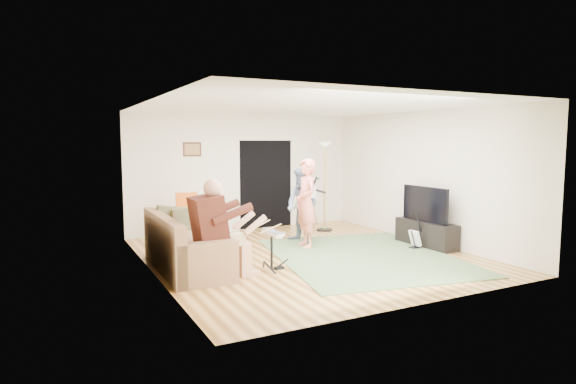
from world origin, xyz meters
The scene contains 19 objects.
floor centered at (0.00, 0.00, 0.00)m, with size 6.00×6.00×0.00m, color brown.
walls centered at (0.00, 0.00, 1.35)m, with size 5.50×6.00×2.70m, color beige, non-canonical shape.
ceiling centered at (0.00, 0.00, 2.70)m, with size 6.00×6.00×0.00m, color white.
window_blinds centered at (-2.74, 0.20, 1.55)m, with size 2.05×2.05×0.00m, color brown.
doorway centered at (0.55, 2.99, 1.05)m, with size 2.10×2.10×0.00m, color black.
picture_frame centered at (-1.25, 2.99, 1.90)m, with size 0.42×0.03×0.32m, color #3F2314.
area_rug centered at (0.87, -0.56, 0.01)m, with size 3.04×3.81×0.02m, color #4D6A40.
sofa centered at (-2.30, 0.03, 0.30)m, with size 0.93×2.25×0.91m.
drummer centered at (-1.85, -0.62, 0.59)m, with size 0.99×0.55×1.52m.
drum_kit centered at (-1.00, -0.62, 0.29)m, with size 0.36×0.64×0.66m.
singer centered at (0.33, 0.61, 0.87)m, with size 0.64×0.42×1.74m, color #FB806D.
microphone centered at (0.53, 0.61, 1.30)m, with size 0.06×0.06×0.24m, color black, non-canonical shape.
guitarist centered at (0.49, 1.04, 0.77)m, with size 0.75×0.58×1.54m, color #6D83A0.
guitar_held centered at (0.69, 1.04, 1.05)m, with size 0.12×0.60×0.26m, color white, non-canonical shape.
guitar_spare centered at (2.16, -0.47, 0.20)m, with size 0.26×0.23×0.71m.
torchiere_lamp centered at (1.58, 1.97, 1.42)m, with size 0.37×0.37×2.07m.
dining_chair centered at (-1.68, 1.85, 0.37)m, with size 0.48×0.50×1.05m.
tv_cabinet centered at (2.50, -0.39, 0.25)m, with size 0.40×1.40×0.50m, color black.
television centered at (2.45, -0.39, 0.85)m, with size 0.06×1.19×0.69m, color black.
Camera 1 is at (-4.24, -7.52, 2.07)m, focal length 30.00 mm.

